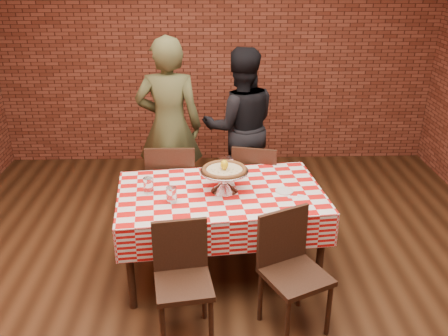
{
  "coord_description": "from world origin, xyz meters",
  "views": [
    {
      "loc": [
        -0.1,
        -3.08,
        2.53
      ],
      "look_at": [
        0.01,
        0.58,
        0.92
      ],
      "focal_mm": 38.78,
      "sensor_mm": 36.0,
      "label": 1
    }
  ],
  "objects_px": {
    "pizza_stand": "(224,181)",
    "diner_black": "(240,127)",
    "chair_near_left": "(184,287)",
    "water_glass_right": "(148,185)",
    "chair_far_right": "(256,184)",
    "diner_olive": "(169,127)",
    "table": "(221,231)",
    "chair_far_left": "(173,185)",
    "water_glass_left": "(172,195)",
    "chair_near_right": "(296,277)",
    "pizza": "(224,170)",
    "condiment_caddy": "(226,166)"
  },
  "relations": [
    {
      "from": "pizza_stand",
      "to": "condiment_caddy",
      "type": "bearing_deg",
      "value": 86.42
    },
    {
      "from": "diner_olive",
      "to": "diner_black",
      "type": "distance_m",
      "value": 0.77
    },
    {
      "from": "chair_far_left",
      "to": "chair_near_left",
      "type": "bearing_deg",
      "value": 97.33
    },
    {
      "from": "pizza_stand",
      "to": "water_glass_right",
      "type": "relative_size",
      "value": 3.13
    },
    {
      "from": "diner_olive",
      "to": "diner_black",
      "type": "bearing_deg",
      "value": -163.01
    },
    {
      "from": "water_glass_left",
      "to": "water_glass_right",
      "type": "height_order",
      "value": "same"
    },
    {
      "from": "table",
      "to": "diner_black",
      "type": "bearing_deg",
      "value": 79.79
    },
    {
      "from": "condiment_caddy",
      "to": "chair_near_left",
      "type": "relative_size",
      "value": 0.18
    },
    {
      "from": "chair_far_right",
      "to": "pizza_stand",
      "type": "bearing_deg",
      "value": 79.51
    },
    {
      "from": "chair_near_left",
      "to": "pizza",
      "type": "bearing_deg",
      "value": 61.1
    },
    {
      "from": "water_glass_right",
      "to": "chair_near_right",
      "type": "xyz_separation_m",
      "value": [
        1.1,
        -0.74,
        -0.38
      ]
    },
    {
      "from": "chair_far_left",
      "to": "diner_olive",
      "type": "height_order",
      "value": "diner_olive"
    },
    {
      "from": "pizza",
      "to": "water_glass_left",
      "type": "bearing_deg",
      "value": -155.14
    },
    {
      "from": "water_glass_left",
      "to": "water_glass_right",
      "type": "distance_m",
      "value": 0.27
    },
    {
      "from": "pizza",
      "to": "chair_far_right",
      "type": "xyz_separation_m",
      "value": [
        0.34,
        0.75,
        -0.49
      ]
    },
    {
      "from": "chair_near_left",
      "to": "diner_black",
      "type": "relative_size",
      "value": 0.51
    },
    {
      "from": "water_glass_right",
      "to": "diner_black",
      "type": "height_order",
      "value": "diner_black"
    },
    {
      "from": "chair_near_right",
      "to": "diner_black",
      "type": "distance_m",
      "value": 2.16
    },
    {
      "from": "pizza",
      "to": "chair_near_right",
      "type": "xyz_separation_m",
      "value": [
        0.48,
        -0.76,
        -0.49
      ]
    },
    {
      "from": "chair_near_right",
      "to": "water_glass_left",
      "type": "bearing_deg",
      "value": 122.1
    },
    {
      "from": "chair_far_right",
      "to": "water_glass_left",
      "type": "bearing_deg",
      "value": 65.09
    },
    {
      "from": "chair_near_right",
      "to": "chair_far_left",
      "type": "height_order",
      "value": "chair_far_left"
    },
    {
      "from": "water_glass_right",
      "to": "chair_far_left",
      "type": "distance_m",
      "value": 0.81
    },
    {
      "from": "pizza_stand",
      "to": "diner_black",
      "type": "relative_size",
      "value": 0.24
    },
    {
      "from": "table",
      "to": "pizza_stand",
      "type": "height_order",
      "value": "pizza_stand"
    },
    {
      "from": "water_glass_left",
      "to": "chair_near_right",
      "type": "relative_size",
      "value": 0.14
    },
    {
      "from": "table",
      "to": "chair_near_left",
      "type": "relative_size",
      "value": 1.91
    },
    {
      "from": "pizza_stand",
      "to": "condiment_caddy",
      "type": "height_order",
      "value": "pizza_stand"
    },
    {
      "from": "table",
      "to": "chair_near_right",
      "type": "height_order",
      "value": "chair_near_right"
    },
    {
      "from": "water_glass_right",
      "to": "chair_far_right",
      "type": "xyz_separation_m",
      "value": [
        0.96,
        0.77,
        -0.37
      ]
    },
    {
      "from": "pizza_stand",
      "to": "chair_near_left",
      "type": "distance_m",
      "value": 0.98
    },
    {
      "from": "condiment_caddy",
      "to": "diner_olive",
      "type": "bearing_deg",
      "value": 107.65
    },
    {
      "from": "table",
      "to": "chair_far_right",
      "type": "relative_size",
      "value": 1.83
    },
    {
      "from": "water_glass_right",
      "to": "chair_near_right",
      "type": "distance_m",
      "value": 1.38
    },
    {
      "from": "pizza",
      "to": "chair_far_right",
      "type": "relative_size",
      "value": 0.4
    },
    {
      "from": "table",
      "to": "chair_far_left",
      "type": "bearing_deg",
      "value": 121.77
    },
    {
      "from": "chair_far_left",
      "to": "water_glass_left",
      "type": "bearing_deg",
      "value": 94.81
    },
    {
      "from": "water_glass_left",
      "to": "condiment_caddy",
      "type": "height_order",
      "value": "condiment_caddy"
    },
    {
      "from": "water_glass_left",
      "to": "chair_far_right",
      "type": "relative_size",
      "value": 0.14
    },
    {
      "from": "condiment_caddy",
      "to": "chair_far_right",
      "type": "distance_m",
      "value": 0.65
    },
    {
      "from": "pizza",
      "to": "water_glass_left",
      "type": "height_order",
      "value": "pizza"
    },
    {
      "from": "chair_far_left",
      "to": "pizza",
      "type": "bearing_deg",
      "value": 125.05
    },
    {
      "from": "chair_far_right",
      "to": "diner_olive",
      "type": "relative_size",
      "value": 0.49
    },
    {
      "from": "diner_olive",
      "to": "chair_near_left",
      "type": "bearing_deg",
      "value": 98.06
    },
    {
      "from": "water_glass_right",
      "to": "chair_near_left",
      "type": "height_order",
      "value": "water_glass_right"
    },
    {
      "from": "diner_black",
      "to": "pizza",
      "type": "bearing_deg",
      "value": 75.46
    },
    {
      "from": "chair_far_right",
      "to": "chair_far_left",
      "type": "bearing_deg",
      "value": 16.93
    },
    {
      "from": "chair_near_left",
      "to": "diner_olive",
      "type": "relative_size",
      "value": 0.47
    },
    {
      "from": "table",
      "to": "chair_far_right",
      "type": "bearing_deg",
      "value": 64.21
    },
    {
      "from": "chair_near_right",
      "to": "diner_olive",
      "type": "bearing_deg",
      "value": 92.15
    }
  ]
}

